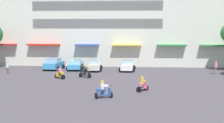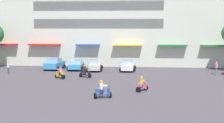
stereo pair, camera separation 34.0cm
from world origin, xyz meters
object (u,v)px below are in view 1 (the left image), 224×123
Objects in this scene: scooter_rider_2 at (103,91)px; scooter_rider_4 at (60,73)px; scooter_rider_0 at (142,85)px; pedestrian_1 at (7,67)px; pedestrian_0 at (216,67)px; parked_car_0 at (54,64)px; scooter_rider_3 at (85,72)px; parked_car_3 at (127,65)px; parked_car_1 at (76,65)px; parked_car_2 at (94,65)px.

scooter_rider_2 reaches higher than scooter_rider_4.
scooter_rider_0 is 19.44m from pedestrian_1.
pedestrian_0 reaches higher than scooter_rider_2.
parked_car_0 is 2.55× the size of scooter_rider_3.
parked_car_0 is 0.98× the size of parked_car_3.
scooter_rider_3 is (-3.32, 10.09, -0.00)m from scooter_rider_2.
pedestrian_0 is (9.59, 10.71, 0.35)m from scooter_rider_0.
pedestrian_1 is (-7.68, 2.99, 0.29)m from scooter_rider_4.
parked_car_1 is 17.55m from scooter_rider_2.
parked_car_0 is at bearing 177.86° from parked_car_3.
scooter_rider_3 is at bearing -167.45° from pedestrian_0.
pedestrian_1 is at bearing -150.59° from parked_car_1.
parked_car_3 is (4.61, 0.13, -0.02)m from parked_car_2.
parked_car_2 is 11.45m from pedestrian_1.
parked_car_2 is 2.75× the size of scooter_rider_4.
parked_car_0 is at bearing 40.71° from pedestrian_1.
scooter_rider_4 is at bearing -159.80° from scooter_rider_3.
scooter_rider_3 is 10.65m from pedestrian_1.
parked_car_2 is 5.72m from scooter_rider_3.
scooter_rider_2 is at bearing -95.89° from parked_car_3.
scooter_rider_2 is (5.76, -16.58, -0.05)m from parked_car_1.
parked_car_2 is 2.73× the size of scooter_rider_2.
scooter_rider_2 is at bearing -70.86° from parked_car_1.
scooter_rider_3 reaches higher than scooter_rider_0.
scooter_rider_0 is 4.55m from scooter_rider_2.
pedestrian_0 reaches higher than scooter_rider_4.
scooter_rider_3 reaches higher than parked_car_2.
parked_car_0 is 2.45× the size of pedestrian_1.
parked_car_0 is at bearing 132.64° from scooter_rider_0.
parked_car_3 is 2.42× the size of pedestrian_0.
scooter_rider_4 is 19.68m from pedestrian_0.
pedestrian_1 reaches higher than scooter_rider_0.
parked_car_1 is at bearing 110.55° from scooter_rider_3.
scooter_rider_3 reaches higher than parked_car_3.
scooter_rider_2 is (8.84, -16.32, -0.16)m from parked_car_0.
scooter_rider_3 is 0.93× the size of pedestrian_0.
parked_car_2 is 16.08m from scooter_rider_2.
parked_car_1 is 1.05× the size of parked_car_2.
pedestrian_0 is at bearing 12.55° from scooter_rider_3.
parked_car_0 is 10.49m from parked_car_3.
pedestrian_1 reaches higher than parked_car_1.
parked_car_3 is 2.50× the size of pedestrian_1.
scooter_rider_3 is (-4.97, -5.84, -0.09)m from parked_car_3.
parked_car_1 is at bearing 87.29° from scooter_rider_4.
parked_car_3 is at bearing -5.07° from parked_car_1.
pedestrian_0 is at bearing -6.77° from parked_car_0.
scooter_rider_3 is 1.00× the size of scooter_rider_4.
pedestrian_0 reaches higher than parked_car_1.
scooter_rider_2 is 10.93m from scooter_rider_4.
parked_car_0 is at bearing 131.51° from scooter_rider_3.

